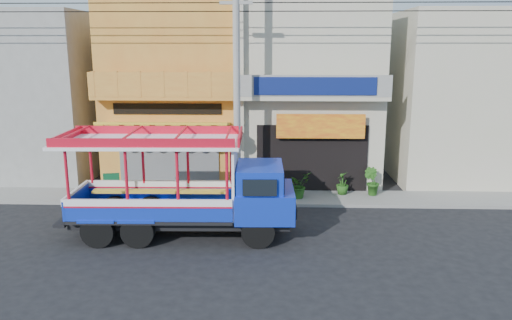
{
  "coord_description": "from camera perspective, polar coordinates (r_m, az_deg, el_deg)",
  "views": [
    {
      "loc": [
        0.34,
        -15.41,
        6.04
      ],
      "look_at": [
        -0.25,
        2.5,
        1.97
      ],
      "focal_mm": 35.0,
      "sensor_mm": 36.0,
      "label": 1
    }
  ],
  "objects": [
    {
      "name": "party_pilaster",
      "position": [
        20.41,
        -1.89,
        7.04
      ],
      "size": [
        0.35,
        0.3,
        8.0
      ],
      "primitive_type": "cube",
      "color": "#B9B598",
      "rests_on": "ground"
    },
    {
      "name": "ground",
      "position": [
        16.55,
        0.6,
        -8.61
      ],
      "size": [
        90.0,
        90.0,
        0.0
      ],
      "primitive_type": "plane",
      "color": "black",
      "rests_on": "ground"
    },
    {
      "name": "shophouse_left",
      "position": [
        23.85,
        -8.67,
        7.99
      ],
      "size": [
        6.0,
        7.5,
        8.24
      ],
      "color": "orange",
      "rests_on": "ground"
    },
    {
      "name": "potted_plant_a",
      "position": [
        20.08,
        4.83,
        -2.87
      ],
      "size": [
        1.23,
        1.24,
        1.04
      ],
      "primitive_type": "imported",
      "rotation": [
        0.0,
        0.0,
        0.82
      ],
      "color": "#225016",
      "rests_on": "sidewalk"
    },
    {
      "name": "utility_pole",
      "position": [
        18.78,
        -1.77,
        9.7
      ],
      "size": [
        28.0,
        0.26,
        9.0
      ],
      "color": "gray",
      "rests_on": "ground"
    },
    {
      "name": "sidewalk",
      "position": [
        20.31,
        0.86,
        -4.34
      ],
      "size": [
        30.0,
        2.0,
        0.12
      ],
      "primitive_type": "cube",
      "color": "slate",
      "rests_on": "ground"
    },
    {
      "name": "shophouse_right",
      "position": [
        23.51,
        6.0,
        8.0
      ],
      "size": [
        6.0,
        6.75,
        8.24
      ],
      "color": "#B9B598",
      "rests_on": "ground"
    },
    {
      "name": "songthaew_truck",
      "position": [
        16.12,
        -6.74,
        -3.06
      ],
      "size": [
        7.45,
        2.64,
        3.45
      ],
      "color": "black",
      "rests_on": "ground"
    },
    {
      "name": "filler_building_left",
      "position": [
        26.11,
        -24.03,
        6.77
      ],
      "size": [
        6.0,
        6.0,
        7.6
      ],
      "primitive_type": "cube",
      "color": "gray",
      "rests_on": "ground"
    },
    {
      "name": "potted_plant_c",
      "position": [
        20.8,
        9.86,
        -2.6
      ],
      "size": [
        0.69,
        0.69,
        0.94
      ],
      "primitive_type": "imported",
      "rotation": [
        0.0,
        0.0,
        4.31
      ],
      "color": "#225016",
      "rests_on": "sidewalk"
    },
    {
      "name": "potted_plant_b",
      "position": [
        20.89,
        13.08,
        -2.4
      ],
      "size": [
        0.8,
        0.78,
        1.13
      ],
      "primitive_type": "imported",
      "rotation": [
        0.0,
        0.0,
        2.46
      ],
      "color": "#225016",
      "rests_on": "sidewalk"
    },
    {
      "name": "filler_building_right",
      "position": [
        25.06,
        22.27,
        6.71
      ],
      "size": [
        6.0,
        6.0,
        7.6
      ],
      "primitive_type": "cube",
      "color": "#B9B598",
      "rests_on": "ground"
    },
    {
      "name": "green_sign",
      "position": [
        21.0,
        -16.14,
        -2.95
      ],
      "size": [
        0.63,
        0.38,
        0.97
      ],
      "color": "black",
      "rests_on": "sidewalk"
    }
  ]
}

